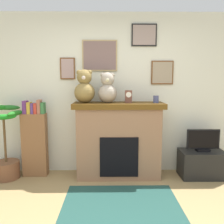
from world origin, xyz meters
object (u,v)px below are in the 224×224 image
fireplace (118,139)px  television (203,141)px  bookshelf (35,141)px  teddy_bear_grey (84,88)px  potted_plant (6,155)px  tv_stand (202,164)px  candle_jar (156,99)px  teddy_bear_brown (108,89)px  mantel_clock (128,97)px

fireplace → television: size_ratio=2.74×
bookshelf → teddy_bear_grey: teddy_bear_grey is taller
potted_plant → teddy_bear_grey: teddy_bear_grey is taller
tv_stand → television: (0.00, -0.00, 0.37)m
candle_jar → teddy_bear_grey: (-1.10, -0.00, 0.17)m
potted_plant → bookshelf: bearing=16.3°
fireplace → bookshelf: (-1.34, 0.04, -0.03)m
potted_plant → fireplace: bearing=2.8°
candle_jar → teddy_bear_brown: 0.76m
bookshelf → tv_stand: bookshelf is taller
teddy_bear_grey → fireplace: bearing=2.0°
potted_plant → tv_stand: size_ratio=1.66×
candle_jar → mantel_clock: bearing=-179.9°
potted_plant → candle_jar: (2.33, 0.07, 0.86)m
fireplace → candle_jar: bearing=-1.8°
fireplace → candle_jar: candle_jar is taller
tv_stand → teddy_bear_brown: size_ratio=1.48×
potted_plant → tv_stand: 3.08m
television → teddy_bear_brown: 1.70m
tv_stand → television: bearing=-90.0°
tv_stand → teddy_bear_grey: (-1.85, 0.04, 1.20)m
bookshelf → potted_plant: size_ratio=1.07×
candle_jar → teddy_bear_brown: (-0.75, -0.00, 0.15)m
teddy_bear_grey → bookshelf: bearing=176.1°
television → tv_stand: bearing=90.0°
television → bookshelf: bearing=177.8°
candle_jar → tv_stand: bearing=-3.5°
potted_plant → teddy_bear_brown: (1.58, 0.07, 1.01)m
teddy_bear_grey → tv_stand: bearing=-1.4°
television → candle_jar: (-0.75, 0.05, 0.65)m
television → candle_jar: size_ratio=4.60×
television → candle_jar: bearing=176.4°
fireplace → television: (1.32, -0.06, -0.01)m
fireplace → mantel_clock: bearing=-7.1°
potted_plant → candle_jar: size_ratio=10.27×
teddy_bear_grey → candle_jar: bearing=0.0°
mantel_clock → bookshelf: bearing=177.8°
tv_stand → teddy_bear_grey: teddy_bear_grey is taller
bookshelf → television: size_ratio=2.40×
fireplace → potted_plant: size_ratio=1.23×
fireplace → candle_jar: 0.86m
fireplace → bookshelf: size_ratio=1.14×
bookshelf → mantel_clock: size_ratio=6.37×
bookshelf → tv_stand: (2.66, -0.10, -0.36)m
bookshelf → fireplace: bearing=-1.6°
television → teddy_bear_brown: size_ratio=1.10×
bookshelf → candle_jar: candle_jar is taller
potted_plant → tv_stand: (3.08, 0.02, -0.17)m
potted_plant → mantel_clock: bearing=2.0°
bookshelf → teddy_bear_brown: teddy_bear_brown is taller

